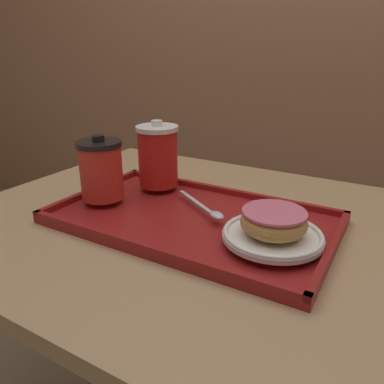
# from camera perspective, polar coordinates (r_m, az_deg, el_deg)

# --- Properties ---
(wall_behind) EXTENTS (8.00, 0.05, 2.40)m
(wall_behind) POSITION_cam_1_polar(r_m,az_deg,el_deg) (1.73, 20.53, 25.02)
(wall_behind) COLOR #9E6B4C
(wall_behind) RESTS_ON ground_plane
(cafe_table) EXTENTS (0.92, 0.76, 0.73)m
(cafe_table) POSITION_cam_1_polar(r_m,az_deg,el_deg) (0.84, -0.17, -14.27)
(cafe_table) COLOR tan
(cafe_table) RESTS_ON ground_plane
(serving_tray) EXTENTS (0.53, 0.31, 0.02)m
(serving_tray) POSITION_cam_1_polar(r_m,az_deg,el_deg) (0.73, 0.00, -4.19)
(serving_tray) COLOR maroon
(serving_tray) RESTS_ON cafe_table
(coffee_cup_front) EXTENTS (0.09, 0.09, 0.13)m
(coffee_cup_front) POSITION_cam_1_polar(r_m,az_deg,el_deg) (0.79, -13.68, 3.35)
(coffee_cup_front) COLOR red
(coffee_cup_front) RESTS_ON serving_tray
(coffee_cup_rear) EXTENTS (0.09, 0.09, 0.15)m
(coffee_cup_rear) POSITION_cam_1_polar(r_m,az_deg,el_deg) (0.84, -5.23, 5.55)
(coffee_cup_rear) COLOR red
(coffee_cup_rear) RESTS_ON serving_tray
(plate_with_chocolate_donut) EXTENTS (0.16, 0.16, 0.01)m
(plate_with_chocolate_donut) POSITION_cam_1_polar(r_m,az_deg,el_deg) (0.63, 12.17, -6.41)
(plate_with_chocolate_donut) COLOR white
(plate_with_chocolate_donut) RESTS_ON serving_tray
(donut_chocolate_glazed) EXTENTS (0.11, 0.11, 0.04)m
(donut_chocolate_glazed) POSITION_cam_1_polar(r_m,az_deg,el_deg) (0.62, 12.34, -4.34)
(donut_chocolate_glazed) COLOR tan
(donut_chocolate_glazed) RESTS_ON plate_with_chocolate_donut
(spoon) EXTENTS (0.15, 0.10, 0.01)m
(spoon) POSITION_cam_1_polar(r_m,az_deg,el_deg) (0.71, 2.65, -2.83)
(spoon) COLOR silver
(spoon) RESTS_ON serving_tray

